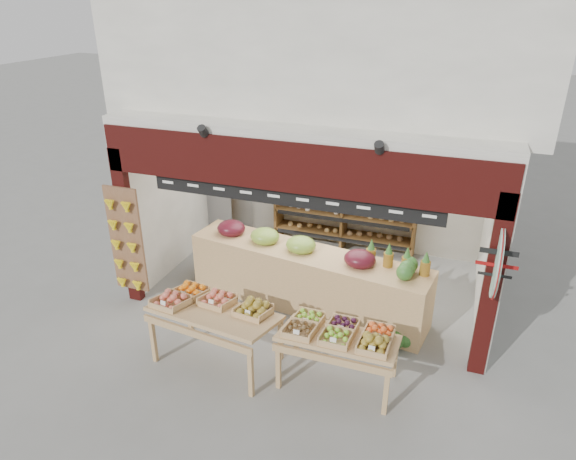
# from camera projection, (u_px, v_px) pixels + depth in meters

# --- Properties ---
(ground) EXTENTS (60.00, 60.00, 0.00)m
(ground) POSITION_uv_depth(u_px,v_px,m) (309.00, 296.00, 8.84)
(ground) COLOR slate
(ground) RESTS_ON ground
(shop_structure) EXTENTS (6.36, 5.12, 5.40)m
(shop_structure) POSITION_uv_depth(u_px,v_px,m) (342.00, 47.00, 8.56)
(shop_structure) COLOR white
(shop_structure) RESTS_ON ground
(banana_board) EXTENTS (0.60, 0.15, 1.80)m
(banana_board) POSITION_uv_depth(u_px,v_px,m) (125.00, 243.00, 8.20)
(banana_board) COLOR brown
(banana_board) RESTS_ON ground
(gift_sign) EXTENTS (0.04, 0.93, 0.92)m
(gift_sign) POSITION_uv_depth(u_px,v_px,m) (497.00, 262.00, 6.29)
(gift_sign) COLOR #A8D4C0
(gift_sign) RESTS_ON ground
(back_shelving) EXTENTS (2.82, 0.46, 1.76)m
(back_shelving) POSITION_uv_depth(u_px,v_px,m) (345.00, 199.00, 10.04)
(back_shelving) COLOR brown
(back_shelving) RESTS_ON ground
(refrigerator) EXTENTS (0.88, 0.88, 1.91)m
(refrigerator) POSITION_uv_depth(u_px,v_px,m) (227.00, 192.00, 10.73)
(refrigerator) COLOR #ACAEB3
(refrigerator) RESTS_ON ground
(cardboard_stack) EXTENTS (0.92, 0.67, 0.60)m
(cardboard_stack) POSITION_uv_depth(u_px,v_px,m) (230.00, 258.00, 9.62)
(cardboard_stack) COLOR beige
(cardboard_stack) RESTS_ON ground
(mid_counter) EXTENTS (4.07, 1.37, 1.23)m
(mid_counter) POSITION_uv_depth(u_px,v_px,m) (306.00, 277.00, 8.36)
(mid_counter) COLOR tan
(mid_counter) RESTS_ON ground
(display_table_left) EXTENTS (1.79, 1.13, 1.07)m
(display_table_left) POSITION_uv_depth(u_px,v_px,m) (211.00, 307.00, 7.07)
(display_table_left) COLOR tan
(display_table_left) RESTS_ON ground
(display_table_right) EXTENTS (1.52, 0.85, 0.98)m
(display_table_right) POSITION_uv_depth(u_px,v_px,m) (339.00, 335.00, 6.58)
(display_table_right) COLOR tan
(display_table_right) RESTS_ON ground
(watermelon_pile) EXTENTS (0.72, 0.72, 0.56)m
(watermelon_pile) POSITION_uv_depth(u_px,v_px,m) (394.00, 328.00, 7.67)
(watermelon_pile) COLOR #1D4918
(watermelon_pile) RESTS_ON ground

